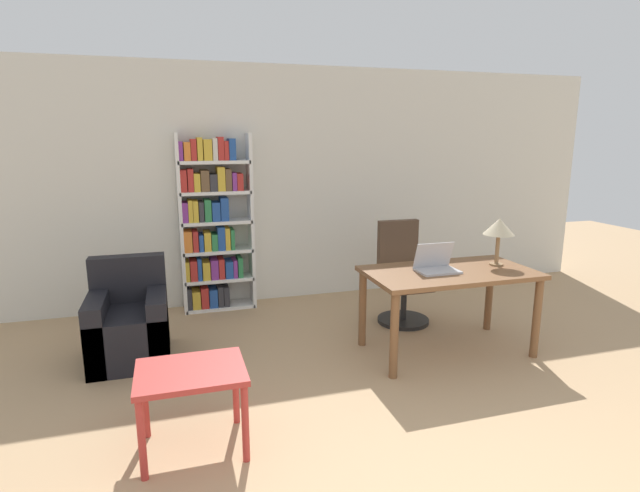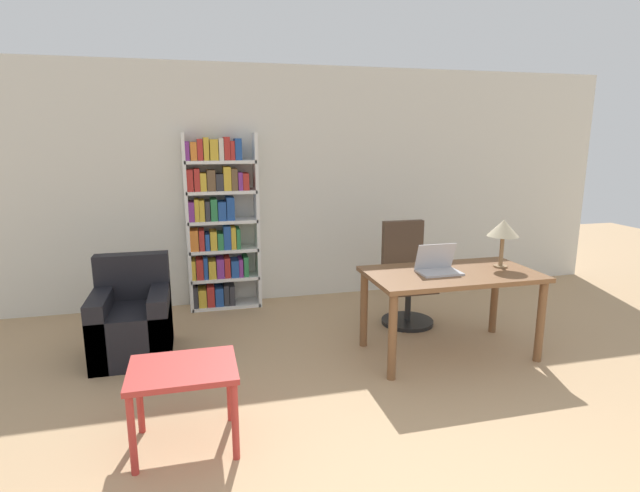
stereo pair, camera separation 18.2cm
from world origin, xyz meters
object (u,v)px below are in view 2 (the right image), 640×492
table_lamp (503,229)px  office_chair (406,279)px  desk (451,284)px  armchair (133,323)px  laptop (438,266)px  side_table_blue (183,379)px  bookshelf (218,224)px

table_lamp → office_chair: (-0.56, 0.79, -0.64)m
desk → armchair: size_ratio=1.70×
desk → table_lamp: bearing=4.9°
desk → office_chair: (-0.05, 0.84, -0.19)m
laptop → side_table_blue: bearing=-158.2°
office_chair → side_table_blue: 2.78m
side_table_blue → bookshelf: 2.70m
table_lamp → armchair: 3.39m
laptop → armchair: size_ratio=0.41×
armchair → office_chair: bearing=3.7°
desk → office_chair: office_chair is taller
laptop → desk: bearing=-6.2°
armchair → laptop: bearing=-14.0°
office_chair → armchair: 2.69m
side_table_blue → armchair: armchair is taller
table_lamp → side_table_blue: (-2.78, -0.89, -0.65)m
desk → side_table_blue: bearing=-159.6°
laptop → office_chair: office_chair is taller
office_chair → side_table_blue: office_chair is taller
desk → laptop: 0.21m
office_chair → armchair: (-2.68, -0.18, -0.16)m
bookshelf → office_chair: bearing=-27.2°
table_lamp → side_table_blue: 2.99m
laptop → side_table_blue: laptop is taller
desk → armchair: bearing=166.4°
laptop → armchair: (-2.60, 0.65, -0.51)m
laptop → armchair: laptop is taller
armchair → bookshelf: bearing=53.5°
desk → office_chair: 0.86m
table_lamp → side_table_blue: size_ratio=0.67×
laptop → bookshelf: 2.51m
laptop → office_chair: 0.90m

